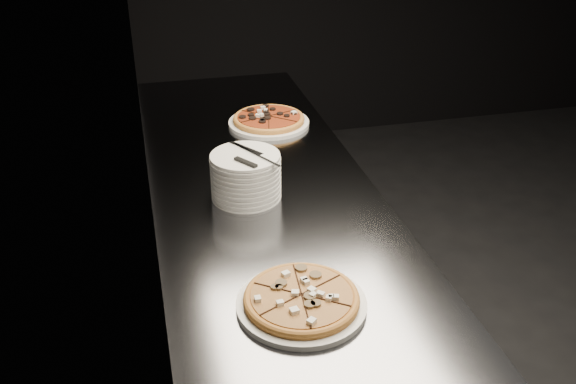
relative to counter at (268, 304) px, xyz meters
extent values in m
cube|color=black|center=(-0.37, 0.00, 0.94)|extent=(0.02, 5.00, 2.80)
cube|color=slate|center=(0.00, 0.00, -0.01)|extent=(0.70, 2.40, 0.90)
cube|color=slate|center=(0.00, 0.00, 0.45)|extent=(0.74, 2.44, 0.02)
cylinder|color=silver|center=(-0.04, -0.60, 0.47)|extent=(0.33, 0.33, 0.02)
cylinder|color=#CC8A3D|center=(-0.04, -0.60, 0.48)|extent=(0.38, 0.38, 0.01)
torus|color=#CC8A3D|center=(-0.04, -0.60, 0.49)|extent=(0.39, 0.39, 0.02)
cylinder|color=#E29E4B|center=(-0.04, -0.60, 0.49)|extent=(0.34, 0.34, 0.01)
cylinder|color=silver|center=(0.14, 0.57, 0.47)|extent=(0.33, 0.33, 0.02)
cylinder|color=#CC8A3D|center=(0.14, 0.57, 0.48)|extent=(0.36, 0.36, 0.01)
torus|color=#CC8A3D|center=(0.14, 0.57, 0.49)|extent=(0.37, 0.37, 0.02)
cylinder|color=maroon|center=(0.14, 0.57, 0.49)|extent=(0.32, 0.32, 0.01)
cylinder|color=silver|center=(-0.07, -0.01, 0.47)|extent=(0.22, 0.22, 0.02)
cylinder|color=silver|center=(-0.07, -0.01, 0.48)|extent=(0.22, 0.22, 0.02)
cylinder|color=silver|center=(-0.07, -0.01, 0.50)|extent=(0.22, 0.22, 0.02)
cylinder|color=silver|center=(-0.07, -0.01, 0.52)|extent=(0.22, 0.22, 0.02)
cylinder|color=silver|center=(-0.07, -0.01, 0.53)|extent=(0.22, 0.22, 0.02)
cylinder|color=silver|center=(-0.07, -0.01, 0.55)|extent=(0.22, 0.22, 0.02)
cylinder|color=silver|center=(-0.07, -0.01, 0.57)|extent=(0.22, 0.22, 0.02)
cylinder|color=silver|center=(-0.07, -0.01, 0.59)|extent=(0.22, 0.22, 0.02)
cylinder|color=silver|center=(-0.07, -0.01, 0.60)|extent=(0.22, 0.22, 0.02)
cube|color=silver|center=(-0.05, 0.04, 0.61)|extent=(0.10, 0.13, 0.00)
cube|color=black|center=(-0.07, -0.07, 0.61)|extent=(0.06, 0.08, 0.01)
cube|color=silver|center=(-0.03, -0.02, 0.61)|extent=(0.07, 0.22, 0.00)
cylinder|color=white|center=(-0.05, 0.16, 0.49)|extent=(0.08, 0.08, 0.07)
cylinder|color=black|center=(-0.05, 0.16, 0.52)|extent=(0.07, 0.07, 0.01)
camera|label=1|loc=(-0.37, -1.82, 1.48)|focal=40.00mm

